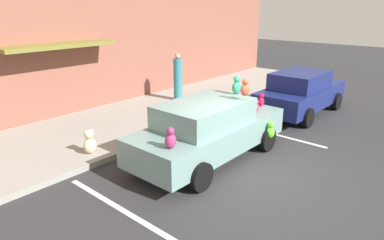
# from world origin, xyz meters

# --- Properties ---
(ground_plane) EXTENTS (60.00, 60.00, 0.00)m
(ground_plane) POSITION_xyz_m (0.00, 0.00, 0.00)
(ground_plane) COLOR #2D2D30
(sidewalk) EXTENTS (24.00, 4.00, 0.15)m
(sidewalk) POSITION_xyz_m (0.00, 5.00, 0.07)
(sidewalk) COLOR gray
(sidewalk) RESTS_ON ground
(storefront_building) EXTENTS (24.00, 1.25, 6.40)m
(storefront_building) POSITION_xyz_m (-0.01, 7.14, 3.19)
(storefront_building) COLOR brown
(storefront_building) RESTS_ON ground
(parking_stripe_front) EXTENTS (0.12, 3.60, 0.01)m
(parking_stripe_front) POSITION_xyz_m (2.75, 1.00, 0.00)
(parking_stripe_front) COLOR silver
(parking_stripe_front) RESTS_ON ground
(parking_stripe_rear) EXTENTS (0.12, 3.60, 0.01)m
(parking_stripe_rear) POSITION_xyz_m (-2.86, 1.00, 0.00)
(parking_stripe_rear) COLOR silver
(parking_stripe_rear) RESTS_ON ground
(plush_covered_car) EXTENTS (4.51, 2.02, 2.07)m
(plush_covered_car) POSITION_xyz_m (0.06, 1.25, 0.80)
(plush_covered_car) COLOR gray
(plush_covered_car) RESTS_ON ground
(parked_sedan_behind) EXTENTS (4.22, 1.88, 1.54)m
(parked_sedan_behind) POSITION_xyz_m (5.27, 1.18, 0.79)
(parked_sedan_behind) COLOR navy
(parked_sedan_behind) RESTS_ON ground
(teddy_bear_on_sidewalk) EXTENTS (0.33, 0.28, 0.63)m
(teddy_bear_on_sidewalk) POSITION_xyz_m (-1.92, 3.53, 0.44)
(teddy_bear_on_sidewalk) COLOR beige
(teddy_bear_on_sidewalk) RESTS_ON sidewalk
(pedestrian_near_shopfront) EXTENTS (0.33, 0.33, 1.84)m
(pedestrian_near_shopfront) POSITION_xyz_m (3.35, 5.42, 1.01)
(pedestrian_near_shopfront) COLOR teal
(pedestrian_near_shopfront) RESTS_ON sidewalk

